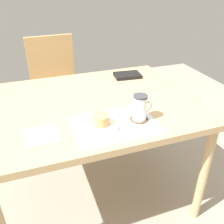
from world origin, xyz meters
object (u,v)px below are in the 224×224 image
Objects in this scene: pastry_plate at (101,125)px; coffee_mug at (140,107)px; dining_table at (92,112)px; wooden_chair at (56,87)px; small_book at (127,75)px; pastry at (101,120)px.

pastry_plate is 1.38× the size of coffee_mug.
coffee_mug is (0.17, -0.28, 0.14)m from dining_table.
wooden_chair is 1.12m from coffee_mug.
wooden_chair is (-0.10, 0.77, -0.14)m from dining_table.
wooden_chair is at bearing 104.80° from coffee_mug.
small_book is (0.37, 0.56, 0.00)m from pastry_plate.
coffee_mug is 0.59m from small_book.
pastry_plate is 0.21m from coffee_mug.
wooden_chair reaches higher than pastry.
coffee_mug is at bearing -1.23° from pastry.
pastry_plate reaches higher than dining_table.
small_book is (0.37, 0.56, -0.03)m from pastry.
pastry_plate is 0.67m from small_book.
pastry_plate is at bearing 180.00° from pastry.
dining_table is 0.46m from small_book.
coffee_mug reaches higher than pastry_plate.
pastry is at bearing -95.49° from dining_table.
pastry reaches higher than pastry_plate.
dining_table is 14.70× the size of pastry.
pastry reaches higher than dining_table.
coffee_mug is at bearing -1.23° from pastry_plate.
wooden_chair is at bearing 94.21° from pastry.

